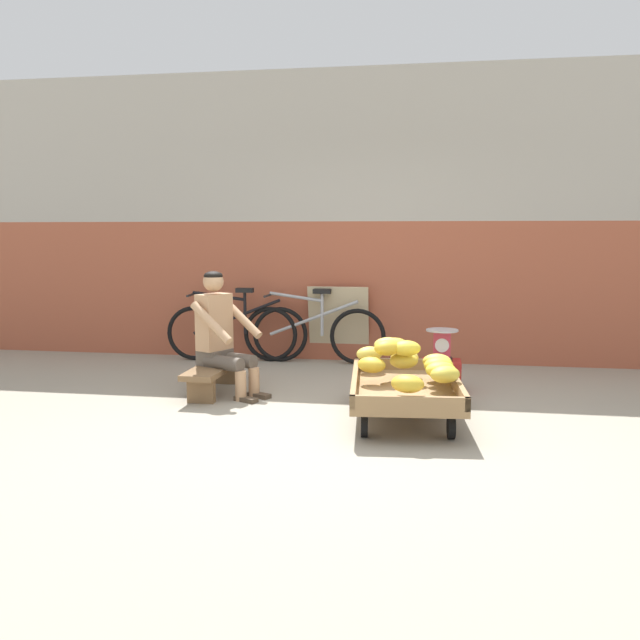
{
  "coord_description": "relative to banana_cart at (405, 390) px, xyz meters",
  "views": [
    {
      "loc": [
        0.72,
        -4.88,
        1.5
      ],
      "look_at": [
        -0.19,
        0.7,
        0.75
      ],
      "focal_mm": 37.49,
      "sensor_mm": 36.0,
      "label": 1
    }
  ],
  "objects": [
    {
      "name": "back_wall",
      "position": [
        -0.55,
        2.54,
        1.42
      ],
      "size": [
        16.0,
        0.3,
        3.33
      ],
      "color": "#A35138",
      "rests_on": "ground"
    },
    {
      "name": "low_bench",
      "position": [
        -1.78,
        0.61,
        -0.04
      ],
      "size": [
        0.31,
        1.1,
        0.27
      ],
      "color": "brown",
      "rests_on": "ground"
    },
    {
      "name": "sign_board",
      "position": [
        -0.85,
        2.34,
        0.2
      ],
      "size": [
        0.7,
        0.23,
        0.88
      ],
      "color": "#C6B289",
      "rests_on": "ground"
    },
    {
      "name": "bicycle_near_left",
      "position": [
        -2.03,
        2.15,
        0.11
      ],
      "size": [
        1.66,
        0.48,
        0.86
      ],
      "color": "black",
      "rests_on": "ground"
    },
    {
      "name": "shopping_bag",
      "position": [
        0.24,
        0.68,
        -0.12
      ],
      "size": [
        0.18,
        0.12,
        0.24
      ],
      "primitive_type": "cube",
      "color": "#3370B7",
      "rests_on": "ground"
    },
    {
      "name": "plastic_crate",
      "position": [
        0.31,
        1.0,
        -0.09
      ],
      "size": [
        0.36,
        0.28,
        0.3
      ],
      "color": "red",
      "rests_on": "ground"
    },
    {
      "name": "banana_cart",
      "position": [
        0.0,
        0.0,
        0.0
      ],
      "size": [
        0.96,
        1.51,
        0.36
      ],
      "color": "#99754C",
      "rests_on": "ground"
    },
    {
      "name": "ground_plane",
      "position": [
        -0.55,
        -0.4,
        -0.24
      ],
      "size": [
        80.0,
        80.0,
        0.0
      ],
      "primitive_type": "plane",
      "color": "gray"
    },
    {
      "name": "vendor_seated",
      "position": [
        -1.7,
        0.57,
        0.33
      ],
      "size": [
        0.74,
        0.63,
        1.14
      ],
      "color": "tan",
      "rests_on": "ground"
    },
    {
      "name": "bicycle_far_left",
      "position": [
        -1.12,
        2.17,
        0.11
      ],
      "size": [
        1.66,
        0.48,
        0.86
      ],
      "color": "black",
      "rests_on": "ground"
    },
    {
      "name": "weighing_scale",
      "position": [
        0.31,
        1.0,
        0.21
      ],
      "size": [
        0.3,
        0.3,
        0.29
      ],
      "color": "#28282D",
      "rests_on": "plastic_crate"
    },
    {
      "name": "banana_pile",
      "position": [
        0.01,
        0.13,
        0.22
      ],
      "size": [
        0.94,
        1.39,
        0.26
      ],
      "color": "yellow",
      "rests_on": "banana_cart"
    }
  ]
}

